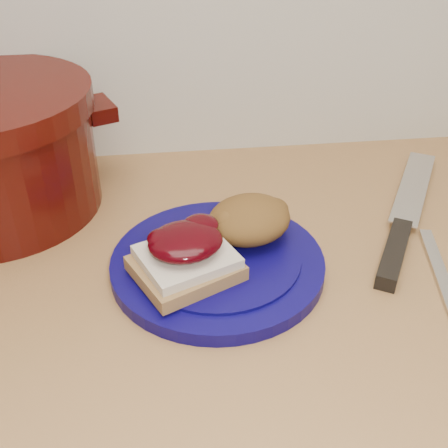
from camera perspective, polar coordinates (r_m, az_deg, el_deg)
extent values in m
cylinder|color=#0A0549|center=(0.65, -0.66, -4.07)|extent=(0.32, 0.32, 0.02)
cube|color=olive|center=(0.62, -3.93, -4.49)|extent=(0.13, 0.13, 0.02)
cube|color=beige|center=(0.61, -3.81, -3.31)|extent=(0.12, 0.12, 0.01)
ellipsoid|color=black|center=(0.60, -3.93, -1.75)|extent=(0.10, 0.10, 0.02)
ellipsoid|color=brown|center=(0.66, 2.59, 0.46)|extent=(0.12, 0.12, 0.05)
cube|color=black|center=(0.70, 16.91, -2.85)|extent=(0.08, 0.12, 0.02)
cube|color=silver|center=(0.84, 18.71, 3.66)|extent=(0.14, 0.20, 0.00)
cube|color=silver|center=(0.69, 21.30, -5.11)|extent=(0.05, 0.19, 0.00)
cube|color=#370905|center=(0.81, -12.67, 11.31)|extent=(0.06, 0.07, 0.02)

